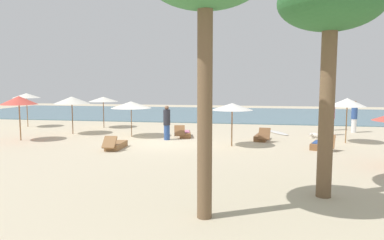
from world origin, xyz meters
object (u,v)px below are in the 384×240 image
Objects in this scene: lounger_4 at (262,137)px; surfboard at (278,133)px; person_1 at (167,123)px; umbrella_1 at (347,102)px; lounger_0 at (184,134)px; person_0 at (354,116)px; umbrella_3 at (26,96)px; umbrella_2 at (232,107)px; umbrella_6 at (103,99)px; lounger_2 at (320,145)px; lounger_1 at (116,145)px; person_3 at (328,121)px; umbrella_0 at (131,105)px; umbrella_4 at (72,100)px; palm_0 at (331,9)px; person_2 at (332,117)px; dog at (314,135)px; umbrella_5 at (19,100)px.

lounger_4 is 0.78× the size of surfboard.
person_1 is at bearing -171.71° from lounger_4.
umbrella_1 reaches higher than lounger_0.
umbrella_3 is at bearing -177.32° from person_0.
umbrella_6 reaches higher than umbrella_2.
person_1 is at bearing -149.30° from surfboard.
umbrella_2 is 0.99× the size of umbrella_6.
lounger_2 is 7.71m from person_1.
umbrella_6 is 6.97m from person_1.
person_3 reaches higher than lounger_1.
person_0 is (12.76, 3.95, -0.81)m from umbrella_0.
lounger_4 is 1.04× the size of person_3.
umbrella_0 is at bearing -170.99° from lounger_0.
umbrella_4 reaches higher than lounger_1.
person_1 is at bearing 127.40° from palm_0.
lounger_4 is at bearing -144.72° from person_0.
lounger_4 reaches higher than lounger_1.
umbrella_0 reaches higher than person_2.
person_3 is (14.17, -1.08, -1.08)m from umbrella_6.
person_0 is 0.33× the size of palm_0.
umbrella_0 is 10.24m from dog.
dog is (-1.30, 1.42, -1.89)m from umbrella_1.
lounger_4 is (4.26, -0.46, -0.01)m from lounger_0.
person_0 is at bearing 39.88° from person_3.
person_0 is (5.56, 3.93, 0.81)m from lounger_4.
umbrella_2 is at bearing -19.14° from umbrella_3.
umbrella_5 is at bearing -163.94° from person_3.
lounger_2 is 0.96× the size of person_1.
umbrella_0 reaches higher than person_1.
surfboard is (8.21, 2.84, -1.76)m from umbrella_0.
person_0 reaches higher than person_2.
lounger_1 is 7.58m from lounger_4.
umbrella_1 is at bearing -1.90° from lounger_4.
person_3 is (-1.81, -1.52, -0.14)m from person_0.
lounger_2 is 0.90× the size of person_0.
person_0 is at bearing -37.40° from person_2.
lounger_4 is 3.10m from dog.
umbrella_0 is 0.39× the size of palm_0.
umbrella_4 reaches higher than umbrella_2.
umbrella_1 is 4.54m from lounger_4.
umbrella_1 is 11.50m from lounger_1.
umbrella_2 is 0.88× the size of umbrella_5.
person_1 reaches higher than person_3.
umbrella_4 is at bearing 173.53° from umbrella_0.
umbrella_0 is 1.29× the size of lounger_2.
umbrella_3 is 19.07m from lounger_2.
umbrella_1 is 4.45m from person_0.
surfboard is at bearing -3.34° from umbrella_6.
person_0 reaches higher than lounger_1.
palm_0 reaches higher than umbrella_3.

